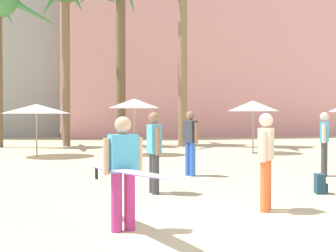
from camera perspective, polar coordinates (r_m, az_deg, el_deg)
name	(u,v)px	position (r m, az deg, el deg)	size (l,w,h in m)	color
ground	(264,236)	(6.29, 12.62, -14.01)	(120.00, 120.00, 0.00)	beige
hotel_pink	(208,64)	(37.26, 5.29, 8.22)	(24.45, 8.01, 12.17)	pink
cafe_umbrella_0	(253,106)	(19.38, 11.19, 2.62)	(2.23, 2.23, 2.32)	gray
cafe_umbrella_1	(36,109)	(18.29, -17.00, 2.19)	(2.75, 2.75, 2.13)	gray
cafe_umbrella_4	(134,103)	(18.29, -4.49, 3.00)	(2.16, 2.16, 2.38)	gray
backpack	(320,184)	(9.82, 19.48, -7.26)	(0.31, 0.34, 0.42)	#1F4052
person_near_left	(124,169)	(6.16, -5.83, -5.73)	(1.10, 2.91, 1.65)	#B7337F
person_mid_right	(190,140)	(11.87, 2.97, -1.90)	(0.36, 0.59, 1.78)	blue
person_mid_center	(324,141)	(12.57, 19.97, -1.88)	(0.44, 0.54, 1.75)	#3D3D42
person_far_left	(154,149)	(9.19, -1.84, -3.06)	(0.26, 0.61, 1.74)	#3D3D42
person_near_right	(266,157)	(7.71, 12.82, -4.06)	(0.44, 0.54, 1.71)	orange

